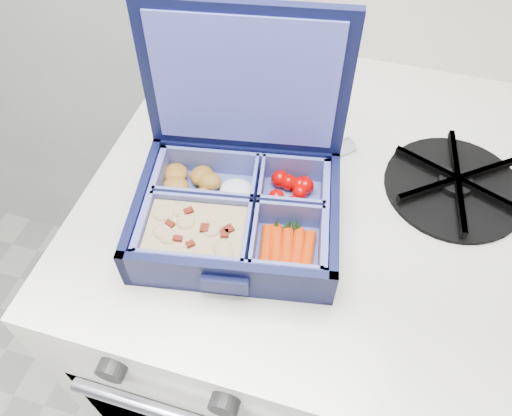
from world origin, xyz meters
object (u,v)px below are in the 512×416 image
(burner_grate, at_px, (456,182))
(fork, at_px, (294,168))
(stove, at_px, (313,323))
(bento_box, at_px, (237,215))

(burner_grate, relative_size, fork, 1.05)
(stove, distance_m, burner_grate, 0.50)
(bento_box, xyz_separation_m, burner_grate, (0.24, 0.14, -0.01))
(stove, xyz_separation_m, burner_grate, (0.14, 0.01, 0.48))
(fork, bearing_deg, bento_box, -64.17)
(burner_grate, distance_m, fork, 0.20)
(bento_box, relative_size, burner_grate, 1.32)
(bento_box, bearing_deg, burner_grate, 19.20)
(stove, relative_size, bento_box, 4.09)
(stove, distance_m, fork, 0.48)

